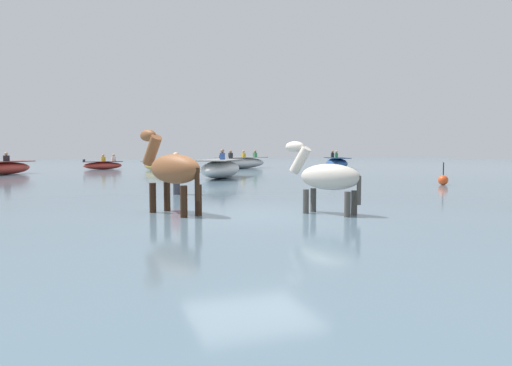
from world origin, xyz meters
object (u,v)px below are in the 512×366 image
(boat_distant_west, at_px, (242,163))
(channel_buoy, at_px, (443,180))
(boat_mid_channel, at_px, (221,169))
(boat_near_starboard, at_px, (5,168))
(horse_lead_pinto, at_px, (327,179))
(horse_trailing_chestnut, at_px, (172,171))
(person_onlooker_right, at_px, (176,178))
(boat_distant_east, at_px, (157,166))
(boat_near_port, at_px, (337,163))
(boat_far_offshore, at_px, (103,165))

(boat_distant_west, distance_m, channel_buoy, 17.13)
(boat_mid_channel, height_order, boat_near_starboard, boat_mid_channel)
(horse_lead_pinto, relative_size, channel_buoy, 2.27)
(horse_trailing_chestnut, xyz_separation_m, boat_distant_west, (8.33, 21.52, -0.48))
(boat_distant_west, xyz_separation_m, person_onlooker_right, (-7.52, -17.34, 0.08))
(boat_distant_west, bearing_deg, boat_near_starboard, -166.02)
(boat_distant_west, distance_m, boat_mid_channel, 11.02)
(boat_distant_east, bearing_deg, horse_lead_pinto, -88.48)
(channel_buoy, bearing_deg, boat_near_starboard, 140.57)
(boat_mid_channel, xyz_separation_m, boat_distant_east, (-1.69, 8.66, -0.15))
(boat_near_port, bearing_deg, channel_buoy, -103.70)
(boat_far_offshore, bearing_deg, boat_near_port, -14.89)
(channel_buoy, bearing_deg, horse_lead_pinto, -143.92)
(boat_near_starboard, xyz_separation_m, person_onlooker_right, (6.50, -13.85, 0.12))
(boat_distant_west, bearing_deg, boat_mid_channel, -112.68)
(boat_distant_east, xyz_separation_m, person_onlooker_right, (-1.58, -15.83, 0.19))
(boat_near_starboard, xyz_separation_m, channel_buoy, (16.38, -13.47, -0.16))
(boat_distant_east, height_order, boat_near_starboard, boat_near_starboard)
(boat_near_port, bearing_deg, boat_distant_west, 156.29)
(horse_trailing_chestnut, distance_m, boat_mid_channel, 12.07)
(boat_near_port, height_order, boat_distant_east, boat_near_port)
(boat_distant_west, relative_size, boat_distant_east, 1.34)
(boat_distant_east, bearing_deg, horse_trailing_chestnut, -96.81)
(horse_lead_pinto, height_order, person_onlooker_right, horse_lead_pinto)
(boat_mid_channel, bearing_deg, channel_buoy, -45.79)
(boat_distant_east, distance_m, person_onlooker_right, 15.91)
(boat_distant_east, relative_size, boat_far_offshore, 1.20)
(boat_far_offshore, relative_size, channel_buoy, 3.15)
(horse_trailing_chestnut, relative_size, channel_buoy, 2.58)
(boat_distant_west, bearing_deg, person_onlooker_right, -113.45)
(boat_near_starboard, relative_size, person_onlooker_right, 2.04)
(boat_mid_channel, bearing_deg, horse_trailing_chestnut, -109.78)
(boat_far_offshore, bearing_deg, horse_trailing_chestnut, -88.26)
(boat_near_starboard, height_order, boat_far_offshore, boat_near_starboard)
(person_onlooker_right, height_order, channel_buoy, person_onlooker_right)
(boat_distant_west, relative_size, boat_mid_channel, 0.98)
(horse_trailing_chestnut, distance_m, boat_distant_east, 20.16)
(boat_distant_east, bearing_deg, boat_mid_channel, -78.95)
(person_onlooker_right, distance_m, channel_buoy, 9.89)
(horse_lead_pinto, distance_m, boat_near_starboard, 20.98)
(boat_near_port, relative_size, boat_far_offshore, 1.46)
(boat_distant_west, relative_size, person_onlooker_right, 2.58)
(horse_trailing_chestnut, distance_m, boat_near_port, 23.68)
(boat_near_port, relative_size, channel_buoy, 4.62)
(horse_trailing_chestnut, distance_m, person_onlooker_right, 4.27)
(boat_mid_channel, height_order, person_onlooker_right, boat_mid_channel)
(boat_near_starboard, bearing_deg, boat_mid_channel, -34.35)
(horse_trailing_chestnut, bearing_deg, boat_distant_west, 68.84)
(horse_lead_pinto, xyz_separation_m, boat_near_starboard, (-8.64, 19.11, -0.36))
(person_onlooker_right, bearing_deg, boat_distant_west, 66.55)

